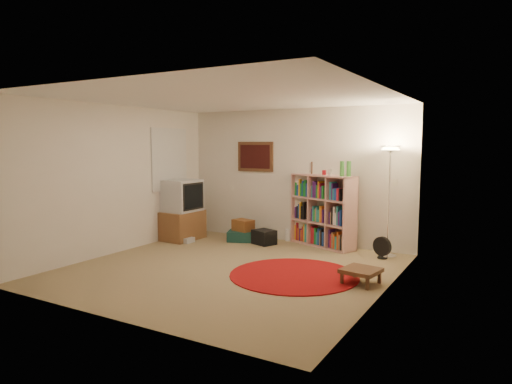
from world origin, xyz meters
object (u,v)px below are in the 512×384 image
(bookshelf, at_px, (322,212))
(tv_stand, at_px, (183,211))
(floor_fan, at_px, (382,248))
(side_table, at_px, (361,271))
(suitcase, at_px, (244,236))
(floor_lamp, at_px, (390,165))

(bookshelf, bearing_deg, tv_stand, -140.77)
(bookshelf, relative_size, floor_fan, 4.34)
(bookshelf, xyz_separation_m, side_table, (1.30, -1.88, -0.45))
(tv_stand, height_order, side_table, tv_stand)
(floor_fan, bearing_deg, suitcase, -161.54)
(bookshelf, distance_m, side_table, 2.33)
(suitcase, xyz_separation_m, side_table, (2.74, -1.53, 0.08))
(bookshelf, height_order, suitcase, bookshelf)
(bookshelf, distance_m, tv_stand, 2.69)
(floor_fan, height_order, suitcase, floor_fan)
(floor_fan, relative_size, side_table, 0.69)
(tv_stand, bearing_deg, floor_fan, 8.50)
(tv_stand, bearing_deg, suitcase, 24.48)
(bookshelf, bearing_deg, side_table, -33.65)
(tv_stand, distance_m, side_table, 4.02)
(side_table, bearing_deg, floor_lamp, 91.95)
(bookshelf, relative_size, floor_lamp, 0.85)
(bookshelf, height_order, tv_stand, bookshelf)
(suitcase, height_order, side_table, side_table)
(floor_fan, bearing_deg, tv_stand, -154.31)
(floor_fan, bearing_deg, side_table, -66.63)
(floor_lamp, height_order, tv_stand, floor_lamp)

